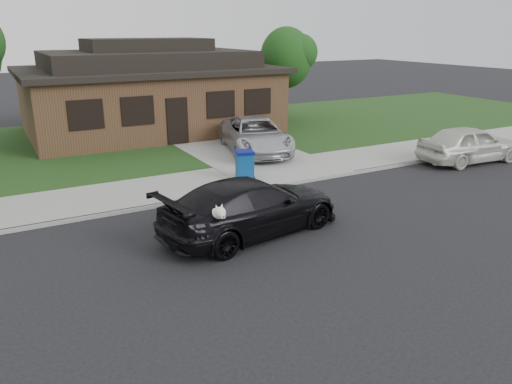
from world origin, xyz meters
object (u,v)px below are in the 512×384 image
minivan (256,135)px  recycling_bin (245,165)px  sedan (251,207)px  white_compact (470,144)px

minivan → recycling_bin: minivan is taller
sedan → minivan: minivan is taller
minivan → sedan: bearing=-104.4°
sedan → white_compact: (11.39, 2.34, 0.01)m
recycling_bin → white_compact: bearing=3.2°
minivan → white_compact: 8.86m
white_compact → recycling_bin: size_ratio=4.34×
minivan → recycling_bin: size_ratio=5.08×
recycling_bin → minivan: bearing=70.7°
sedan → recycling_bin: sedan is taller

